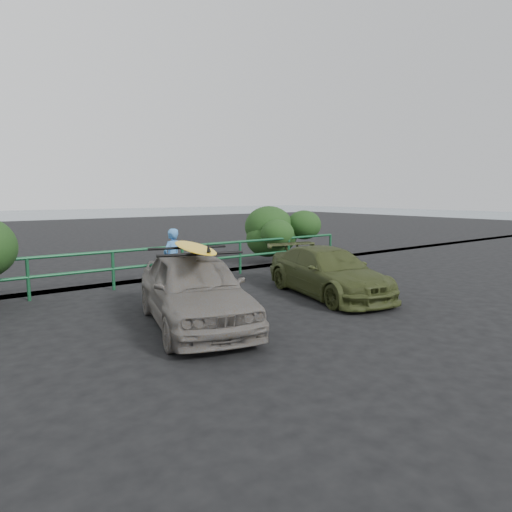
{
  "coord_description": "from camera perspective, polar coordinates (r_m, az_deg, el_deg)",
  "views": [
    {
      "loc": [
        -5.06,
        -6.44,
        2.47
      ],
      "look_at": [
        1.22,
        1.84,
        1.05
      ],
      "focal_mm": 32.0,
      "sensor_mm": 36.0,
      "label": 1
    }
  ],
  "objects": [
    {
      "name": "ground",
      "position": [
        8.55,
        0.94,
        -9.0
      ],
      "size": [
        80.0,
        80.0,
        0.0
      ],
      "primitive_type": "plane",
      "color": "black"
    },
    {
      "name": "sedan",
      "position": [
        8.64,
        -7.68,
        -4.11
      ],
      "size": [
        2.72,
        4.4,
        1.4
      ],
      "primitive_type": "imported",
      "rotation": [
        0.0,
        0.0,
        -0.28
      ],
      "color": "#635E58",
      "rests_on": "ground"
    },
    {
      "name": "roof_rack",
      "position": [
        8.52,
        -7.77,
        0.67
      ],
      "size": [
        1.78,
        1.46,
        0.05
      ],
      "primitive_type": null,
      "rotation": [
        0.0,
        0.0,
        -0.28
      ],
      "color": "black",
      "rests_on": "sedan"
    },
    {
      "name": "surfboard",
      "position": [
        8.51,
        -7.78,
        1.08
      ],
      "size": [
        1.18,
        2.53,
        0.07
      ],
      "primitive_type": "ellipsoid",
      "rotation": [
        0.0,
        0.0,
        -0.28
      ],
      "color": "yellow",
      "rests_on": "roof_rack"
    },
    {
      "name": "shrub_right",
      "position": [
        15.67,
        2.93,
        2.99
      ],
      "size": [
        3.2,
        2.4,
        2.32
      ],
      "primitive_type": null,
      "color": "#1C3B15",
      "rests_on": "ground"
    },
    {
      "name": "olive_vehicle",
      "position": [
        11.25,
        9.02,
        -1.99
      ],
      "size": [
        2.44,
        4.25,
        1.16
      ],
      "primitive_type": "imported",
      "rotation": [
        0.0,
        0.0,
        -0.22
      ],
      "color": "#353E1B",
      "rests_on": "ground"
    },
    {
      "name": "guardrail",
      "position": [
        12.66,
        -13.17,
        -1.28
      ],
      "size": [
        14.0,
        0.08,
        1.04
      ],
      "primitive_type": null,
      "color": "#144929",
      "rests_on": "ground"
    },
    {
      "name": "man",
      "position": [
        12.06,
        -10.44,
        -0.35
      ],
      "size": [
        0.68,
        0.57,
        1.58
      ],
      "primitive_type": "imported",
      "rotation": [
        0.0,
        0.0,
        3.53
      ],
      "color": "#3E7ABC",
      "rests_on": "ground"
    }
  ]
}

